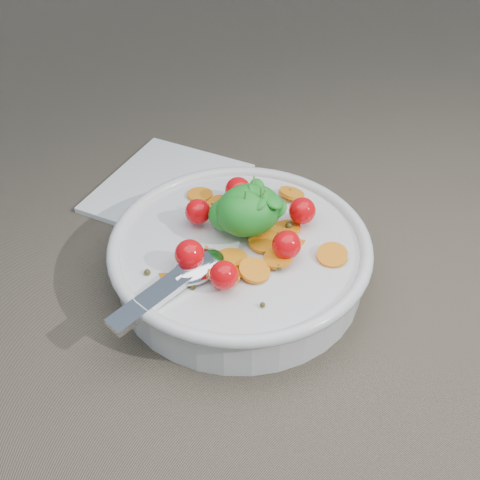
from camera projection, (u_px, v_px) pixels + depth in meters
name	position (u px, v px, depth m)	size (l,w,h in m)	color
ground	(214.00, 281.00, 0.64)	(6.00, 6.00, 0.00)	#706450
bowl	(240.00, 256.00, 0.63)	(0.29, 0.27, 0.12)	silver
napkin	(169.00, 188.00, 0.77)	(0.18, 0.16, 0.01)	white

